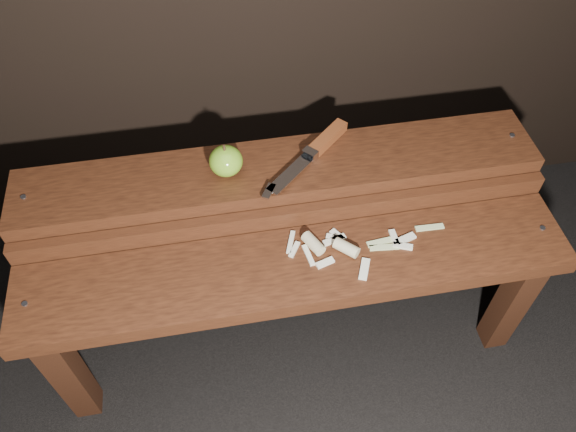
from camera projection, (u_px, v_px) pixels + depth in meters
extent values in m
plane|color=black|center=(292.00, 335.00, 1.55)|extent=(60.00, 60.00, 0.00)
cube|color=black|center=(68.00, 373.00, 1.28)|extent=(0.06, 0.06, 0.38)
cube|color=black|center=(512.00, 301.00, 1.40)|extent=(0.06, 0.06, 0.38)
cube|color=#391B0D|center=(297.00, 269.00, 1.21)|extent=(1.20, 0.20, 0.04)
cylinder|color=slate|center=(25.00, 304.00, 1.13)|extent=(0.01, 0.01, 0.00)
cylinder|color=slate|center=(543.00, 228.00, 1.26)|extent=(0.01, 0.01, 0.00)
cube|color=black|center=(71.00, 257.00, 1.44)|extent=(0.06, 0.06, 0.46)
cube|color=black|center=(471.00, 201.00, 1.56)|extent=(0.06, 0.06, 0.46)
cube|color=#391B0D|center=(288.00, 217.00, 1.25)|extent=(1.20, 0.02, 0.05)
cube|color=#391B0D|center=(280.00, 171.00, 1.28)|extent=(1.20, 0.18, 0.04)
cylinder|color=slate|center=(23.00, 197.00, 1.21)|extent=(0.01, 0.01, 0.00)
cylinder|color=slate|center=(512.00, 135.00, 1.33)|extent=(0.01, 0.01, 0.00)
ellipsoid|color=#6D9F20|center=(226.00, 161.00, 1.23)|extent=(0.08, 0.08, 0.07)
cylinder|color=#382314|center=(224.00, 148.00, 1.20)|extent=(0.01, 0.01, 0.01)
cube|color=brown|center=(328.00, 138.00, 1.31)|extent=(0.11, 0.10, 0.02)
cube|color=silver|center=(310.00, 155.00, 1.27)|extent=(0.04, 0.04, 0.03)
cube|color=silver|center=(290.00, 175.00, 1.23)|extent=(0.12, 0.11, 0.00)
cube|color=silver|center=(269.00, 191.00, 1.20)|extent=(0.04, 0.05, 0.00)
cube|color=beige|center=(325.00, 263.00, 1.19)|extent=(0.04, 0.03, 0.01)
cube|color=beige|center=(334.00, 238.00, 1.24)|extent=(0.04, 0.03, 0.01)
cube|color=beige|center=(294.00, 249.00, 1.22)|extent=(0.03, 0.04, 0.01)
cube|color=beige|center=(334.00, 240.00, 1.23)|extent=(0.05, 0.03, 0.01)
cube|color=beige|center=(405.00, 239.00, 1.23)|extent=(0.05, 0.03, 0.01)
cube|color=beige|center=(364.00, 269.00, 1.18)|extent=(0.04, 0.06, 0.01)
cube|color=beige|center=(291.00, 242.00, 1.23)|extent=(0.03, 0.06, 0.01)
cube|color=beige|center=(403.00, 246.00, 1.22)|extent=(0.05, 0.03, 0.01)
cube|color=beige|center=(308.00, 255.00, 1.21)|extent=(0.02, 0.06, 0.01)
cube|color=beige|center=(394.00, 237.00, 1.24)|extent=(0.01, 0.04, 0.01)
cube|color=beige|center=(337.00, 235.00, 1.24)|extent=(0.03, 0.04, 0.01)
cylinder|color=#C9BB8C|center=(313.00, 243.00, 1.21)|extent=(0.05, 0.06, 0.03)
cylinder|color=#C9BB8C|center=(346.00, 248.00, 1.21)|extent=(0.06, 0.06, 0.03)
cube|color=#BCC988|center=(384.00, 247.00, 1.22)|extent=(0.07, 0.02, 0.00)
cube|color=#BCC988|center=(381.00, 242.00, 1.23)|extent=(0.07, 0.02, 0.00)
cube|color=#BCC988|center=(430.00, 227.00, 1.25)|extent=(0.07, 0.02, 0.00)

